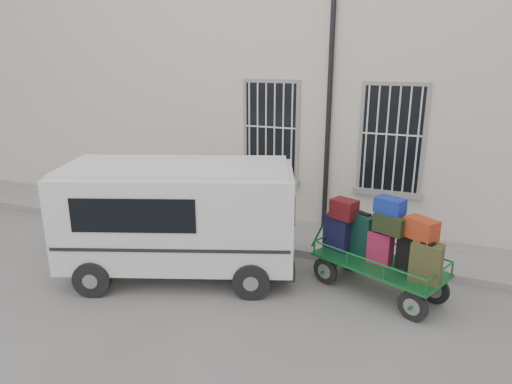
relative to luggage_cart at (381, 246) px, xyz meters
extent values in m
plane|color=slate|center=(-2.51, -0.48, -0.88)|extent=(80.00, 80.00, 0.00)
cube|color=beige|center=(-2.51, 5.02, 2.12)|extent=(24.00, 5.00, 6.00)
cylinder|color=black|center=(-1.56, 2.44, 1.92)|extent=(0.11, 0.11, 5.60)
cube|color=black|center=(-2.91, 2.50, 1.37)|extent=(1.20, 0.08, 2.20)
cube|color=gray|center=(-2.91, 2.48, 0.21)|extent=(1.45, 0.22, 0.12)
cube|color=black|center=(-0.21, 2.50, 1.37)|extent=(1.20, 0.08, 2.20)
cube|color=gray|center=(-0.21, 2.48, 0.21)|extent=(1.45, 0.22, 0.12)
cube|color=slate|center=(-2.51, 1.72, -0.80)|extent=(24.00, 1.70, 0.15)
cylinder|color=black|center=(-0.91, -0.02, -0.63)|extent=(0.47, 0.25, 0.49)
cylinder|color=gray|center=(-0.91, -0.02, -0.63)|extent=(0.28, 0.19, 0.27)
cylinder|color=black|center=(-0.62, 0.67, -0.63)|extent=(0.47, 0.25, 0.49)
cylinder|color=gray|center=(-0.62, 0.67, -0.63)|extent=(0.28, 0.19, 0.27)
cylinder|color=black|center=(0.62, -0.68, -0.63)|extent=(0.47, 0.25, 0.49)
cylinder|color=gray|center=(0.62, -0.68, -0.63)|extent=(0.28, 0.19, 0.27)
cylinder|color=black|center=(0.92, 0.00, -0.63)|extent=(0.47, 0.25, 0.49)
cylinder|color=gray|center=(0.92, 0.00, -0.63)|extent=(0.28, 0.19, 0.27)
cube|color=#17642D|center=(0.00, -0.01, -0.34)|extent=(2.38, 1.76, 0.05)
cylinder|color=#17642D|center=(-1.22, 0.52, -0.19)|extent=(0.28, 0.15, 0.55)
cube|color=black|center=(-0.79, 0.33, 0.00)|extent=(0.56, 0.45, 0.63)
cube|color=black|center=(-0.79, 0.33, 0.33)|extent=(0.23, 0.20, 0.03)
cube|color=black|center=(-0.32, 0.19, 0.07)|extent=(0.50, 0.47, 0.76)
cube|color=black|center=(-0.32, 0.19, 0.46)|extent=(0.22, 0.17, 0.03)
cube|color=#9E1C53|center=(0.00, 0.00, -0.03)|extent=(0.44, 0.34, 0.56)
cube|color=black|center=(0.00, 0.00, 0.26)|extent=(0.19, 0.17, 0.03)
cube|color=black|center=(0.47, -0.06, -0.01)|extent=(0.43, 0.36, 0.61)
cube|color=black|center=(0.47, -0.06, 0.31)|extent=(0.18, 0.16, 0.03)
cube|color=#39341C|center=(0.74, -0.41, 0.00)|extent=(0.50, 0.36, 0.62)
cube|color=black|center=(0.74, -0.41, 0.33)|extent=(0.22, 0.20, 0.03)
cube|color=#4E0F18|center=(-0.69, 0.25, 0.49)|extent=(0.52, 0.45, 0.34)
cube|color=black|center=(0.15, -0.09, 0.45)|extent=(0.61, 0.52, 0.30)
cube|color=maroon|center=(0.61, -0.23, 0.48)|extent=(0.56, 0.51, 0.33)
cube|color=#16179B|center=(0.10, 0.00, 0.72)|extent=(0.53, 0.44, 0.25)
cube|color=white|center=(-3.50, -0.67, 0.31)|extent=(4.44, 3.08, 1.67)
cube|color=white|center=(-3.50, -0.67, 1.18)|extent=(4.22, 2.89, 0.09)
cube|color=black|center=(-5.40, -1.38, 0.64)|extent=(0.70, 1.49, 0.70)
cube|color=black|center=(-3.71, -1.69, 0.59)|extent=(1.92, 0.75, 0.58)
cube|color=black|center=(-1.58, 0.05, 0.59)|extent=(0.49, 1.23, 0.51)
cube|color=black|center=(-1.59, 0.05, -0.48)|extent=(0.69, 1.64, 0.20)
cube|color=white|center=(-1.56, 0.06, -0.26)|extent=(0.16, 0.37, 0.11)
cylinder|color=black|center=(-4.46, -1.94, -0.56)|extent=(0.66, 0.41, 0.63)
cylinder|color=black|center=(-5.06, -0.34, -0.56)|extent=(0.66, 0.41, 0.63)
cylinder|color=black|center=(-1.94, -0.99, -0.56)|extent=(0.66, 0.41, 0.63)
cylinder|color=black|center=(-2.54, 0.60, -0.56)|extent=(0.66, 0.41, 0.63)
camera|label=1|loc=(0.74, -7.33, 3.06)|focal=32.00mm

